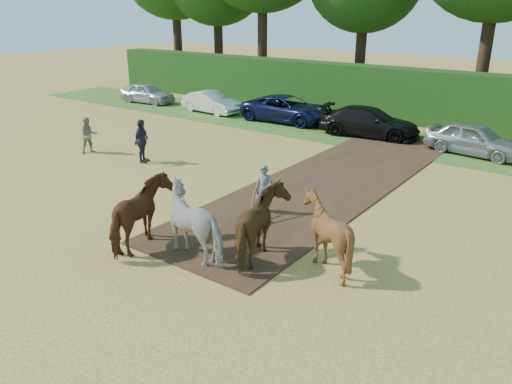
{
  "coord_description": "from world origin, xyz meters",
  "views": [
    {
      "loc": [
        9.78,
        -9.41,
        6.29
      ],
      "look_at": [
        2.05,
        1.11,
        1.4
      ],
      "focal_mm": 35.0,
      "sensor_mm": 36.0,
      "label": 1
    }
  ],
  "objects": [
    {
      "name": "hedgerow",
      "position": [
        0.0,
        18.5,
        1.5
      ],
      "size": [
        46.0,
        1.6,
        3.0
      ],
      "primitive_type": "cube",
      "color": "#14380F",
      "rests_on": "ground"
    },
    {
      "name": "spectator_far",
      "position": [
        -6.2,
        4.19,
        0.93
      ],
      "size": [
        0.83,
        1.18,
        1.86
      ],
      "primitive_type": "imported",
      "rotation": [
        0.0,
        0.0,
        1.95
      ],
      "color": "#262733",
      "rests_on": "ground"
    },
    {
      "name": "earth_strip",
      "position": [
        1.5,
        7.0,
        0.03
      ],
      "size": [
        4.5,
        17.0,
        0.05
      ],
      "primitive_type": "cube",
      "color": "#472D1C",
      "rests_on": "ground"
    },
    {
      "name": "grass_verge",
      "position": [
        0.0,
        14.0,
        0.01
      ],
      "size": [
        50.0,
        5.0,
        0.03
      ],
      "primitive_type": "cube",
      "color": "#38601E",
      "rests_on": "ground"
    },
    {
      "name": "spectator_near",
      "position": [
        -9.26,
        3.76,
        0.81
      ],
      "size": [
        0.87,
        0.96,
        1.62
      ],
      "primitive_type": "imported",
      "rotation": [
        0.0,
        0.0,
        1.17
      ],
      "color": "#BFB796",
      "rests_on": "ground"
    },
    {
      "name": "ground",
      "position": [
        0.0,
        0.0,
        0.0
      ],
      "size": [
        120.0,
        120.0,
        0.0
      ],
      "primitive_type": "plane",
      "color": "gold",
      "rests_on": "ground"
    },
    {
      "name": "plough_team",
      "position": [
        2.21,
        -0.18,
        0.96
      ],
      "size": [
        6.46,
        5.47,
        1.94
      ],
      "color": "maroon",
      "rests_on": "ground"
    },
    {
      "name": "parked_cars",
      "position": [
        3.5,
        13.92,
        0.71
      ],
      "size": [
        41.85,
        3.38,
        1.48
      ],
      "color": "silver",
      "rests_on": "ground"
    }
  ]
}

